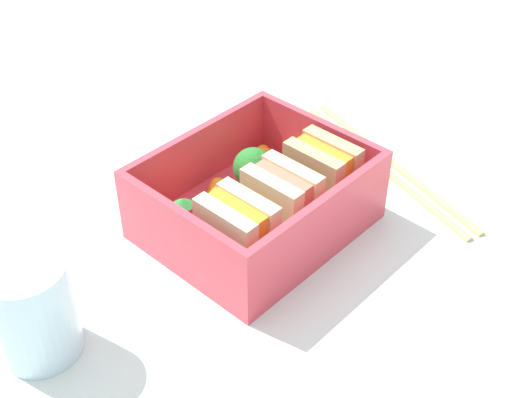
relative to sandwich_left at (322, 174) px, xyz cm
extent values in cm
cube|color=silver|center=(4.60, -2.54, -4.80)|extent=(120.00, 120.00, 2.00)
cube|color=#D9404E|center=(4.60, -2.54, -3.20)|extent=(15.61, 13.07, 1.20)
cube|color=#D9404E|center=(4.60, 3.70, -0.11)|extent=(15.61, 0.60, 4.98)
cube|color=#D9404E|center=(4.60, -8.77, -0.11)|extent=(15.61, 0.60, 4.98)
cube|color=#D9404E|center=(-2.90, -2.54, -0.11)|extent=(0.60, 11.87, 4.98)
cube|color=#D9404E|center=(12.11, -2.54, -0.11)|extent=(0.60, 11.87, 4.98)
cube|color=tan|center=(-1.14, 0.00, 0.00)|extent=(1.14, 5.07, 5.20)
cube|color=orange|center=(0.00, 0.00, 0.00)|extent=(1.14, 4.67, 4.78)
cube|color=tan|center=(1.14, 0.00, 0.00)|extent=(1.14, 5.07, 5.20)
cube|color=beige|center=(3.46, 0.00, 0.00)|extent=(1.14, 5.07, 5.20)
cube|color=#D87259|center=(4.60, 0.00, 0.00)|extent=(1.14, 4.67, 4.78)
cube|color=beige|center=(5.75, 0.00, 0.00)|extent=(1.14, 5.07, 5.20)
cube|color=beige|center=(8.06, 0.00, 0.00)|extent=(1.14, 5.07, 5.20)
cube|color=orange|center=(9.21, 0.00, 0.00)|extent=(1.14, 4.67, 4.78)
cube|color=beige|center=(10.35, 0.00, 0.00)|extent=(1.14, 5.07, 5.20)
cylinder|color=orange|center=(-0.52, -5.11, -1.90)|extent=(2.47, 4.65, 1.39)
cylinder|color=#97C861|center=(2.64, -4.67, -1.98)|extent=(1.30, 1.30, 1.23)
sphere|color=#28742C|center=(2.64, -4.67, -0.26)|extent=(3.16, 3.16, 3.16)
cylinder|color=orange|center=(6.34, -5.36, -1.90)|extent=(4.44, 3.68, 1.39)
sphere|color=red|center=(9.76, -4.91, -1.28)|extent=(2.64, 2.64, 2.64)
cone|color=#308C41|center=(9.76, -4.91, 0.34)|extent=(1.59, 1.59, 0.60)
cylinder|color=tan|center=(-9.48, 0.52, -3.45)|extent=(7.02, 20.89, 0.70)
cylinder|color=tan|center=(-8.33, 0.17, -3.45)|extent=(7.02, 20.89, 0.70)
cylinder|color=silver|center=(22.68, -4.41, -0.24)|extent=(5.23, 5.23, 7.11)
camera|label=1|loc=(35.24, 25.99, 32.19)|focal=50.00mm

